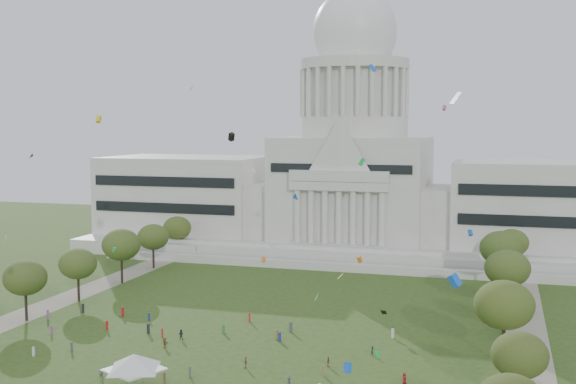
{
  "coord_description": "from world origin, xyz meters",
  "views": [
    {
      "loc": [
        43.53,
        -99.99,
        38.26
      ],
      "look_at": [
        0.0,
        45.0,
        24.0
      ],
      "focal_mm": 45.0,
      "sensor_mm": 36.0,
      "label": 1
    }
  ],
  "objects": [
    {
      "name": "person_4",
      "position": [
        5.38,
        3.85,
        0.91
      ],
      "size": [
        0.98,
        1.22,
        1.83
      ],
      "primitive_type": "imported",
      "rotation": [
        0.0,
        0.0,
        5.15
      ],
      "color": "olive",
      "rests_on": "ground"
    },
    {
      "name": "row_tree_l_5",
      "position": [
        -45.22,
        71.01,
        8.42
      ],
      "size": [
        8.33,
        8.33,
        11.85
      ],
      "color": "black",
      "rests_on": "ground"
    },
    {
      "name": "row_tree_l_3",
      "position": [
        -44.09,
        33.92,
        8.21
      ],
      "size": [
        8.12,
        8.12,
        11.55
      ],
      "color": "black",
      "rests_on": "ground"
    },
    {
      "name": "distant_crowd",
      "position": [
        -14.14,
        14.75,
        0.87
      ],
      "size": [
        67.63,
        35.72,
        1.95
      ],
      "color": "olive",
      "rests_on": "ground"
    },
    {
      "name": "row_tree_l_4",
      "position": [
        -44.08,
        52.42,
        9.39
      ],
      "size": [
        9.29,
        9.29,
        13.21
      ],
      "color": "black",
      "rests_on": "ground"
    },
    {
      "name": "row_tree_l_2",
      "position": [
        -45.04,
        17.3,
        8.51
      ],
      "size": [
        8.42,
        8.42,
        11.97
      ],
      "color": "black",
      "rests_on": "ground"
    },
    {
      "name": "row_tree_r_3",
      "position": [
        44.4,
        34.48,
        7.08
      ],
      "size": [
        7.01,
        7.01,
        9.98
      ],
      "color": "black",
      "rests_on": "ground"
    },
    {
      "name": "person_3",
      "position": [
        14.55,
        -3.07,
        0.99
      ],
      "size": [
        1.32,
        1.42,
        1.99
      ],
      "primitive_type": "imported",
      "rotation": [
        0.0,
        0.0,
        5.39
      ],
      "color": "#4C4C51",
      "rests_on": "ground"
    },
    {
      "name": "ground",
      "position": [
        0.0,
        0.0,
        0.0
      ],
      "size": [
        400.0,
        400.0,
        0.0
      ],
      "primitive_type": "plane",
      "color": "#314B18",
      "rests_on": "ground"
    },
    {
      "name": "event_tent",
      "position": [
        -6.82,
        -9.52,
        4.19
      ],
      "size": [
        12.81,
        12.81,
        5.4
      ],
      "color": "#4C4C4C",
      "rests_on": "ground"
    },
    {
      "name": "row_tree_r_2",
      "position": [
        44.17,
        17.44,
        9.66
      ],
      "size": [
        9.55,
        9.55,
        13.58
      ],
      "color": "black",
      "rests_on": "ground"
    },
    {
      "name": "person_2",
      "position": [
        23.46,
        15.83,
        0.78
      ],
      "size": [
        0.87,
        0.86,
        1.56
      ],
      "primitive_type": "imported",
      "rotation": [
        0.0,
        0.0,
        0.76
      ],
      "color": "#33723F",
      "rests_on": "ground"
    },
    {
      "name": "person_8",
      "position": [
        -10.81,
        14.65,
        0.93
      ],
      "size": [
        0.97,
        0.68,
        1.86
      ],
      "primitive_type": "imported",
      "rotation": [
        0.0,
        0.0,
        3.29
      ],
      "color": "#26262B",
      "rests_on": "ground"
    },
    {
      "name": "kite_swarm",
      "position": [
        1.73,
        1.77,
        30.78
      ],
      "size": [
        79.86,
        96.54,
        62.04
      ],
      "color": "#E54C8C",
      "rests_on": "ground"
    },
    {
      "name": "path_left",
      "position": [
        -48.0,
        30.0,
        0.02
      ],
      "size": [
        8.0,
        160.0,
        0.04
      ],
      "primitive_type": "cube",
      "color": "gray",
      "rests_on": "ground"
    },
    {
      "name": "row_tree_r_6",
      "position": [
        45.96,
        88.13,
        8.51
      ],
      "size": [
        8.42,
        8.42,
        11.97
      ],
      "color": "black",
      "rests_on": "ground"
    },
    {
      "name": "path_right",
      "position": [
        48.0,
        30.0,
        0.02
      ],
      "size": [
        8.0,
        160.0,
        0.04
      ],
      "primitive_type": "cube",
      "color": "gray",
      "rests_on": "ground"
    },
    {
      "name": "person_10",
      "position": [
        17.73,
        8.07,
        0.84
      ],
      "size": [
        0.66,
        1.04,
        1.67
      ],
      "primitive_type": "imported",
      "rotation": [
        0.0,
        0.0,
        1.44
      ],
      "color": "olive",
      "rests_on": "ground"
    },
    {
      "name": "row_tree_r_5",
      "position": [
        43.49,
        70.19,
        9.93
      ],
      "size": [
        9.82,
        9.82,
        13.96
      ],
      "color": "black",
      "rests_on": "ground"
    },
    {
      "name": "capitol",
      "position": [
        0.0,
        113.59,
        22.3
      ],
      "size": [
        160.0,
        64.5,
        91.3
      ],
      "color": "beige",
      "rests_on": "ground"
    },
    {
      "name": "person_7",
      "position": [
        -13.98,
        -6.77,
        0.79
      ],
      "size": [
        0.72,
        0.67,
        1.59
      ],
      "primitive_type": "imported",
      "rotation": [
        0.0,
        0.0,
        3.73
      ],
      "color": "#4C4C51",
      "rests_on": "ground"
    },
    {
      "name": "person_0",
      "position": [
        30.28,
        3.98,
        0.86
      ],
      "size": [
        0.99,
        0.97,
        1.72
      ],
      "primitive_type": "imported",
      "rotation": [
        0.0,
        0.0,
        5.54
      ],
      "color": "#B21E1E",
      "rests_on": "ground"
    },
    {
      "name": "person_5",
      "position": [
        -11.43,
        9.53,
        0.88
      ],
      "size": [
        1.74,
        1.34,
        1.76
      ],
      "primitive_type": "imported",
      "rotation": [
        0.0,
        0.0,
        2.65
      ],
      "color": "olive",
      "rests_on": "ground"
    },
    {
      "name": "row_tree_r_1",
      "position": [
        46.22,
        -1.75,
        7.66
      ],
      "size": [
        7.58,
        7.58,
        10.78
      ],
      "color": "black",
      "rests_on": "ground"
    },
    {
      "name": "row_tree_r_4",
      "position": [
        44.76,
        50.04,
        9.29
      ],
      "size": [
        9.19,
        9.19,
        13.06
      ],
      "color": "black",
      "rests_on": "ground"
    },
    {
      "name": "row_tree_l_6",
      "position": [
        -46.87,
        89.14,
        8.27
      ],
      "size": [
        8.19,
        8.19,
        11.64
      ],
      "color": "black",
      "rests_on": "ground"
    }
  ]
}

